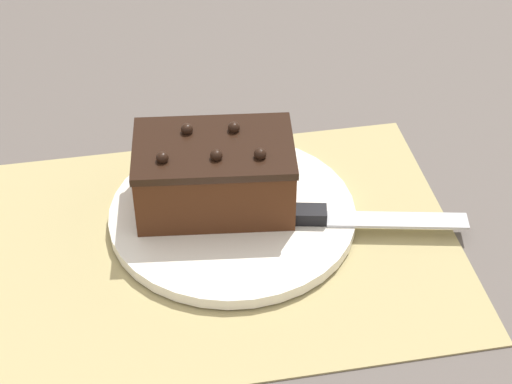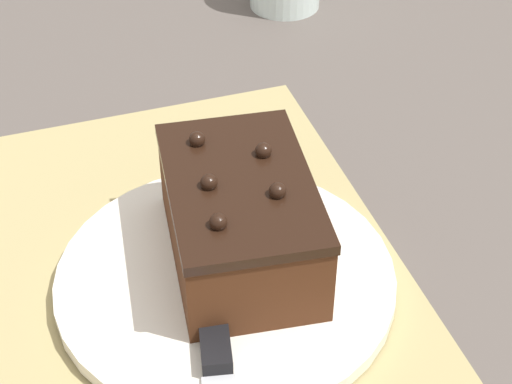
% 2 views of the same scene
% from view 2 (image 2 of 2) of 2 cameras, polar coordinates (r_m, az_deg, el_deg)
% --- Properties ---
extents(ground_plane, '(3.00, 3.00, 0.00)m').
position_cam_2_polar(ground_plane, '(0.64, -5.38, -6.24)').
color(ground_plane, '#544C47').
extents(placemat_woven, '(0.46, 0.34, 0.00)m').
position_cam_2_polar(placemat_woven, '(0.64, -5.39, -6.11)').
color(placemat_woven, tan).
rests_on(placemat_woven, ground_plane).
extents(cake_plate, '(0.25, 0.25, 0.01)m').
position_cam_2_polar(cake_plate, '(0.63, -2.05, -5.84)').
color(cake_plate, white).
rests_on(cake_plate, placemat_woven).
extents(chocolate_cake, '(0.17, 0.12, 0.08)m').
position_cam_2_polar(chocolate_cake, '(0.61, -1.11, -1.65)').
color(chocolate_cake, '#472614').
rests_on(chocolate_cake, cake_plate).
extents(serving_knife, '(0.21, 0.06, 0.01)m').
position_cam_2_polar(serving_knife, '(0.56, -2.53, -12.12)').
color(serving_knife, black).
rests_on(serving_knife, cake_plate).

